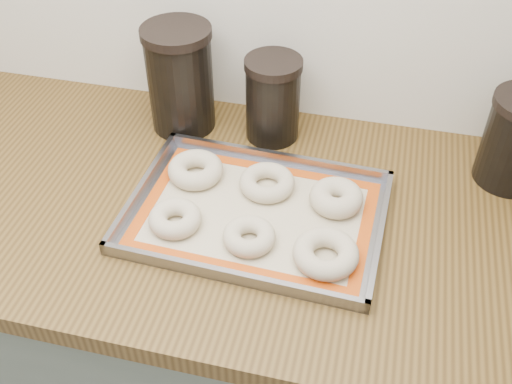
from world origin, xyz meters
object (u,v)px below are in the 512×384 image
(bagel_back_right, at_px, (336,198))
(canister_mid, at_px, (273,99))
(bagel_front_left, at_px, (175,219))
(bagel_back_left, at_px, (196,170))
(bagel_front_mid, at_px, (249,236))
(canister_left, at_px, (180,79))
(baking_tray, at_px, (256,214))
(bagel_front_right, at_px, (326,254))
(bagel_back_mid, at_px, (267,183))

(bagel_back_right, bearing_deg, canister_mid, 130.10)
(bagel_front_left, height_order, bagel_back_left, bagel_back_left)
(bagel_front_left, xyz_separation_m, bagel_front_mid, (0.14, -0.01, -0.00))
(bagel_front_mid, bearing_deg, canister_left, 125.48)
(baking_tray, distance_m, bagel_front_mid, 0.07)
(canister_left, bearing_deg, bagel_back_right, -27.57)
(bagel_back_left, distance_m, canister_left, 0.21)
(bagel_front_left, bearing_deg, canister_mid, 70.93)
(bagel_front_right, height_order, canister_mid, canister_mid)
(bagel_back_left, height_order, bagel_back_right, bagel_back_right)
(bagel_front_left, distance_m, canister_mid, 0.34)
(canister_left, height_order, canister_mid, canister_left)
(bagel_back_left, height_order, bagel_back_mid, bagel_back_left)
(baking_tray, bearing_deg, bagel_front_left, -155.55)
(baking_tray, relative_size, bagel_back_mid, 4.48)
(baking_tray, bearing_deg, bagel_back_mid, 86.89)
(bagel_front_left, relative_size, bagel_front_right, 0.85)
(baking_tray, height_order, bagel_front_right, bagel_front_right)
(baking_tray, xyz_separation_m, bagel_front_mid, (0.01, -0.07, 0.01))
(bagel_front_left, distance_m, bagel_back_left, 0.14)
(bagel_front_right, height_order, canister_left, canister_left)
(bagel_front_right, bearing_deg, canister_left, 137.81)
(bagel_front_mid, xyz_separation_m, bagel_back_right, (0.13, 0.13, 0.00))
(bagel_back_mid, bearing_deg, bagel_back_right, -6.61)
(bagel_front_mid, relative_size, bagel_back_left, 0.86)
(bagel_back_right, bearing_deg, bagel_front_left, -156.43)
(bagel_front_mid, bearing_deg, baking_tray, 94.14)
(bagel_front_right, relative_size, bagel_back_left, 1.04)
(bagel_front_left, xyz_separation_m, bagel_back_mid, (0.14, 0.13, -0.00))
(bagel_back_left, relative_size, canister_mid, 0.60)
(bagel_front_mid, bearing_deg, bagel_back_right, 44.23)
(bagel_front_mid, bearing_deg, bagel_back_left, 134.46)
(bagel_back_left, height_order, canister_left, canister_left)
(bagel_front_mid, bearing_deg, canister_mid, 95.41)
(bagel_back_mid, xyz_separation_m, canister_mid, (-0.03, 0.18, 0.07))
(bagel_back_mid, distance_m, bagel_back_right, 0.14)
(baking_tray, height_order, bagel_front_left, bagel_front_left)
(bagel_front_mid, xyz_separation_m, canister_mid, (-0.03, 0.32, 0.07))
(bagel_back_left, bearing_deg, bagel_front_left, -87.66)
(bagel_front_left, relative_size, bagel_back_right, 0.96)
(canister_mid, bearing_deg, baking_tray, -84.23)
(bagel_front_left, distance_m, canister_left, 0.33)
(bagel_front_left, relative_size, canister_left, 0.42)
(bagel_back_left, distance_m, canister_mid, 0.22)
(bagel_back_right, distance_m, canister_mid, 0.26)
(baking_tray, relative_size, bagel_back_right, 4.77)
(bagel_back_left, xyz_separation_m, bagel_back_right, (0.28, -0.02, 0.00))
(bagel_front_right, bearing_deg, bagel_front_left, 175.62)
(bagel_back_left, relative_size, bagel_back_mid, 1.02)
(bagel_front_left, bearing_deg, bagel_back_right, 23.57)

